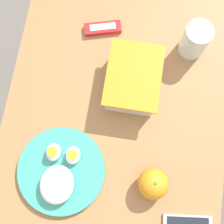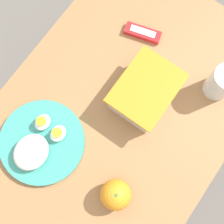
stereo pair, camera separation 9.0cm
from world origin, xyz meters
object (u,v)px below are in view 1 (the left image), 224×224
food_container (133,80)px  rice_plate (60,173)px  candy_bar (103,28)px  orange_fruit (153,184)px  drinking_glass (195,40)px

food_container → rice_plate: (0.29, -0.16, -0.02)m
food_container → candy_bar: (-0.17, -0.12, -0.03)m
food_container → orange_fruit: size_ratio=2.35×
food_container → drinking_glass: (-0.15, 0.16, 0.02)m
candy_bar → drinking_glass: (0.02, 0.28, 0.05)m
food_container → drinking_glass: 0.22m
rice_plate → drinking_glass: bearing=143.5°
rice_plate → candy_bar: rice_plate is taller
candy_bar → drinking_glass: drinking_glass is taller
food_container → candy_bar: 0.21m
rice_plate → candy_bar: (-0.46, 0.04, -0.01)m
candy_bar → rice_plate: bearing=-5.5°
food_container → rice_plate: food_container is taller
food_container → candy_bar: food_container is taller
orange_fruit → candy_bar: (-0.45, -0.21, -0.03)m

